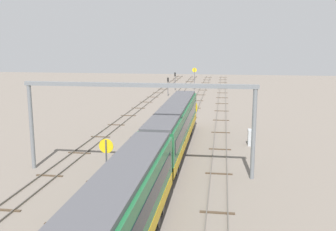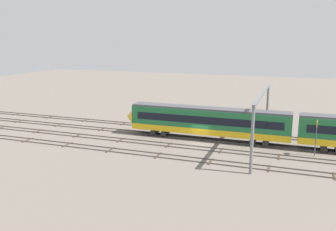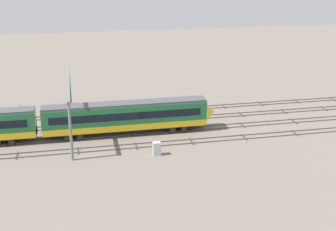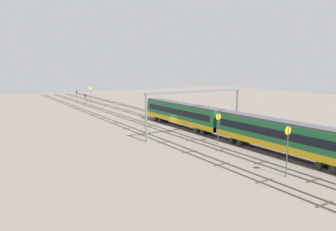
% 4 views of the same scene
% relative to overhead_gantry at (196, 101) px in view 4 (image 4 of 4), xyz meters
% --- Properties ---
extents(ground_plane, '(199.61, 199.61, 0.00)m').
position_rel_overhead_gantry_xyz_m(ground_plane, '(8.73, 0.21, -6.22)').
color(ground_plane, slate).
extents(track_near_foreground, '(183.61, 2.40, 0.16)m').
position_rel_overhead_gantry_xyz_m(track_near_foreground, '(8.73, -7.08, -6.14)').
color(track_near_foreground, '#59544C').
rests_on(track_near_foreground, ground).
extents(track_with_train, '(183.61, 2.40, 0.16)m').
position_rel_overhead_gantry_xyz_m(track_with_train, '(8.73, -2.22, -6.14)').
color(track_with_train, '#59544C').
rests_on(track_with_train, ground).
extents(track_middle, '(183.61, 2.40, 0.16)m').
position_rel_overhead_gantry_xyz_m(track_middle, '(8.73, 2.65, -6.14)').
color(track_middle, '#59544C').
rests_on(track_middle, ground).
extents(track_second_far, '(183.61, 2.40, 0.16)m').
position_rel_overhead_gantry_xyz_m(track_second_far, '(8.73, 7.51, -6.14)').
color(track_second_far, '#59544C').
rests_on(track_second_far, ground).
extents(overhead_gantry, '(0.40, 20.36, 8.05)m').
position_rel_overhead_gantry_xyz_m(overhead_gantry, '(0.00, 0.00, 0.00)').
color(overhead_gantry, slate).
rests_on(overhead_gantry, ground).
extents(speed_sign_near_foreground, '(0.14, 0.95, 5.77)m').
position_rel_overhead_gantry_xyz_m(speed_sign_near_foreground, '(-23.29, 4.37, -2.48)').
color(speed_sign_near_foreground, '#4C4C51').
rests_on(speed_sign_near_foreground, ground).
extents(speed_sign_far_trackside, '(0.14, 1.02, 4.88)m').
position_rel_overhead_gantry_xyz_m(speed_sign_far_trackside, '(-7.05, 0.67, -2.95)').
color(speed_sign_far_trackside, '#4C4C51').
rests_on(speed_sign_far_trackside, ground).
extents(speed_sign_distant_end, '(0.14, 1.06, 5.48)m').
position_rel_overhead_gantry_xyz_m(speed_sign_distant_end, '(60.17, -0.35, -2.55)').
color(speed_sign_distant_end, '#4C4C51').
rests_on(speed_sign_distant_end, ground).
extents(signal_light_trackside_approach, '(0.31, 0.32, 4.32)m').
position_rel_overhead_gantry_xyz_m(signal_light_trackside_approach, '(60.04, 4.31, -3.38)').
color(signal_light_trackside_approach, '#4C4C51').
rests_on(signal_light_trackside_approach, ground).
extents(signal_light_trackside_departure, '(0.31, 0.32, 4.00)m').
position_rel_overhead_gantry_xyz_m(signal_light_trackside_departure, '(49.93, 4.57, -3.57)').
color(signal_light_trackside_departure, '#4C4C51').
rests_on(signal_light_trackside_departure, ground).
extents(relay_cabinet, '(1.05, 0.83, 1.83)m').
position_rel_overhead_gantry_xyz_m(relay_cabinet, '(11.01, -10.57, -5.30)').
color(relay_cabinet, '#B2B7BC').
rests_on(relay_cabinet, ground).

